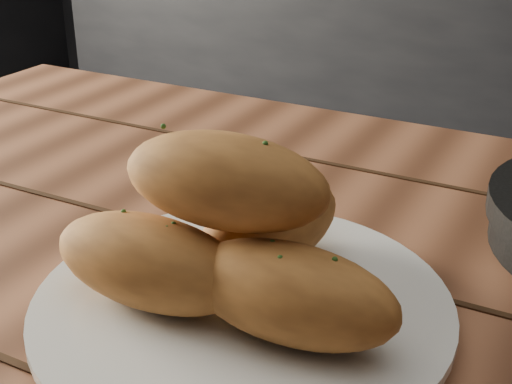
# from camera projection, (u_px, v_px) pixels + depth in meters

# --- Properties ---
(counter) EXTENTS (2.80, 0.60, 0.90)m
(counter) POSITION_uv_depth(u_px,v_px,m) (498.00, 75.00, 2.17)
(counter) COLOR black
(counter) RESTS_ON ground
(plate) EXTENTS (0.29, 0.29, 0.02)m
(plate) POSITION_uv_depth(u_px,v_px,m) (243.00, 308.00, 0.49)
(plate) COLOR silver
(plate) RESTS_ON table
(bread_rolls) EXTENTS (0.24, 0.19, 0.12)m
(bread_rolls) POSITION_uv_depth(u_px,v_px,m) (233.00, 240.00, 0.47)
(bread_rolls) COLOR #C37936
(bread_rolls) RESTS_ON plate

